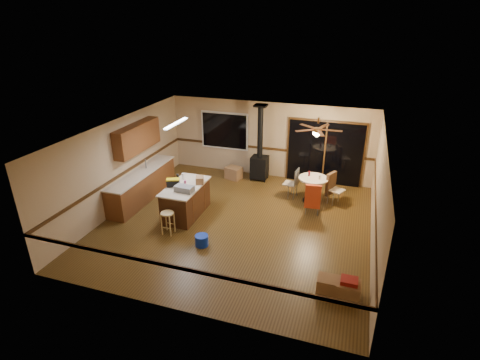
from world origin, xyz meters
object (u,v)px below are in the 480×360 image
at_px(chair_left, 294,180).
at_px(chair_right, 332,184).
at_px(chair_near, 313,196).
at_px(box_under_window, 234,173).
at_px(dining_table, 313,185).
at_px(kitchen_island, 186,200).
at_px(box_corner_a, 348,290).
at_px(toolbox_grey, 184,189).
at_px(blue_bucket, 202,240).
at_px(toolbox_black, 173,183).
at_px(bar_stool, 168,223).
at_px(wood_stove, 260,159).
at_px(box_corner_b, 328,285).

height_order(chair_left, chair_right, same).
bearing_deg(chair_near, box_under_window, 148.75).
distance_m(dining_table, box_under_window, 2.98).
bearing_deg(kitchen_island, chair_near, 17.29).
xyz_separation_m(chair_left, box_corner_a, (1.89, -4.14, -0.41)).
xyz_separation_m(kitchen_island, dining_table, (3.27, 1.94, 0.08)).
xyz_separation_m(kitchen_island, toolbox_grey, (0.14, -0.34, 0.52)).
height_order(chair_near, chair_right, same).
height_order(blue_bucket, dining_table, dining_table).
xyz_separation_m(toolbox_black, chair_left, (2.96, 2.16, -0.41)).
bearing_deg(box_under_window, blue_bucket, -81.87).
relative_size(toolbox_black, bar_stool, 0.57).
height_order(toolbox_grey, bar_stool, toolbox_grey).
bearing_deg(kitchen_island, toolbox_black, -154.83).
distance_m(bar_stool, dining_table, 4.45).
distance_m(chair_near, chair_right, 1.09).
bearing_deg(dining_table, toolbox_grey, -143.97).
relative_size(dining_table, chair_right, 1.26).
relative_size(toolbox_black, dining_table, 0.39).
bearing_deg(chair_right, wood_stove, 158.50).
relative_size(kitchen_island, blue_bucket, 5.10).
height_order(toolbox_grey, chair_left, toolbox_grey).
xyz_separation_m(blue_bucket, dining_table, (2.23, 3.25, 0.39)).
xyz_separation_m(chair_right, box_corner_b, (0.36, -4.15, -0.42)).
distance_m(dining_table, box_corner_b, 4.14).
xyz_separation_m(wood_stove, box_under_window, (-0.86, -0.21, -0.52)).
height_order(toolbox_grey, blue_bucket, toolbox_grey).
relative_size(bar_stool, box_corner_a, 1.29).
distance_m(toolbox_grey, blue_bucket, 1.57).
height_order(bar_stool, chair_near, chair_near).
bearing_deg(dining_table, chair_right, 13.50).
xyz_separation_m(blue_bucket, box_under_window, (-0.59, 4.15, 0.07)).
relative_size(chair_near, chair_right, 1.00).
bearing_deg(toolbox_grey, box_corner_a, -21.90).
relative_size(chair_near, box_corner_a, 1.49).
bearing_deg(bar_stool, dining_table, 42.43).
height_order(chair_right, box_corner_a, chair_right).
distance_m(wood_stove, box_corner_a, 6.13).
xyz_separation_m(blue_bucket, chair_right, (2.77, 3.38, 0.46)).
distance_m(toolbox_black, box_corner_a, 5.30).
bearing_deg(box_corner_b, box_under_window, 127.04).
relative_size(toolbox_grey, blue_bucket, 1.52).
bearing_deg(blue_bucket, chair_left, 63.87).
height_order(toolbox_black, chair_left, toolbox_black).
height_order(toolbox_grey, box_corner_b, toolbox_grey).
xyz_separation_m(blue_bucket, chair_near, (2.35, 2.37, 0.46)).
bearing_deg(box_corner_a, blue_bucket, 167.19).
bearing_deg(blue_bucket, box_corner_a, -12.81).
relative_size(bar_stool, blue_bucket, 1.84).
distance_m(kitchen_island, chair_near, 3.55).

